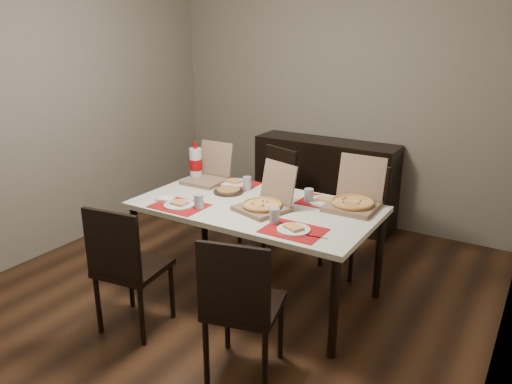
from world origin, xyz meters
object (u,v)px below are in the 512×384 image
sideboard (325,182)px  pizza_box_center (265,203)px  chair_far_left (271,192)px  chair_far_right (358,212)px  chair_near_right (240,303)px  dining_table (256,213)px  dip_bowl (273,199)px  soda_bottle (196,164)px  chair_near_left (126,264)px

sideboard → pizza_box_center: size_ratio=3.37×
chair_far_left → pizza_box_center: pizza_box_center is taller
chair_far_right → pizza_box_center: bearing=-112.5°
chair_near_right → dining_table: bearing=116.4°
sideboard → chair_far_left: chair_far_left is taller
dining_table → dip_bowl: bearing=63.7°
soda_bottle → chair_near_right: bearing=-43.9°
pizza_box_center → chair_far_left: bearing=117.2°
chair_near_left → pizza_box_center: 1.07m
soda_bottle → dining_table: bearing=-20.0°
sideboard → soda_bottle: soda_bottle is taller
pizza_box_center → dining_table: bearing=152.1°
dip_bowl → soda_bottle: bearing=170.0°
chair_near_left → sideboard: bearing=83.3°
sideboard → chair_near_left: size_ratio=1.61×
sideboard → chair_near_right: chair_near_right is taller
chair_near_right → pizza_box_center: pizza_box_center is taller
chair_far_right → pizza_box_center: (-0.39, -0.93, 0.29)m
dining_table → chair_far_left: chair_far_left is taller
chair_far_right → chair_near_left: bearing=-118.9°
dining_table → chair_near_left: (-0.48, -0.90, -0.17)m
chair_near_right → pizza_box_center: (-0.34, 0.85, 0.29)m
sideboard → soda_bottle: (-0.62, -1.40, 0.44)m
soda_bottle → pizza_box_center: bearing=-21.1°
chair_near_right → dip_bowl: bearing=110.1°
sideboard → pizza_box_center: (0.29, -1.74, 0.35)m
sideboard → chair_far_right: chair_far_right is taller
sideboard → chair_near_right: (0.62, -2.59, 0.06)m
chair_far_left → chair_far_right: same height
chair_near_right → chair_far_right: size_ratio=1.00×
chair_near_left → pizza_box_center: size_ratio=2.09×
chair_near_left → soda_bottle: size_ratio=2.82×
chair_near_left → dip_bowl: 1.20m
pizza_box_center → dip_bowl: (-0.05, 0.20, -0.04)m
sideboard → pizza_box_center: pizza_box_center is taller
chair_near_left → chair_near_right: size_ratio=1.00×
soda_bottle → chair_far_left: bearing=58.3°
chair_far_left → chair_far_right: size_ratio=1.00×
pizza_box_center → soda_bottle: pizza_box_center is taller
chair_far_right → dip_bowl: size_ratio=8.69×
dining_table → chair_near_right: size_ratio=1.94×
chair_far_right → dip_bowl: chair_far_right is taller
dining_table → dip_bowl: 0.17m
dip_bowl → soda_bottle: 0.88m
sideboard → chair_far_left: 0.79m
sideboard → dip_bowl: sideboard is taller
chair_near_right → chair_near_left: bearing=179.3°
dining_table → dip_bowl: (0.07, 0.14, 0.08)m
dining_table → chair_far_left: 1.03m
chair_near_right → chair_far_left: same height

